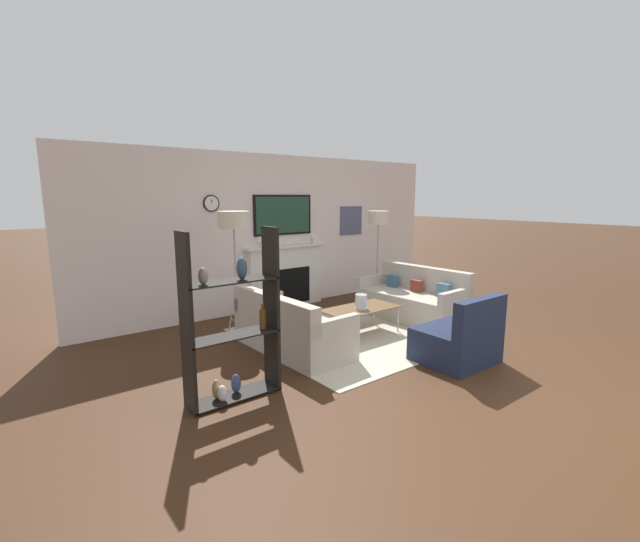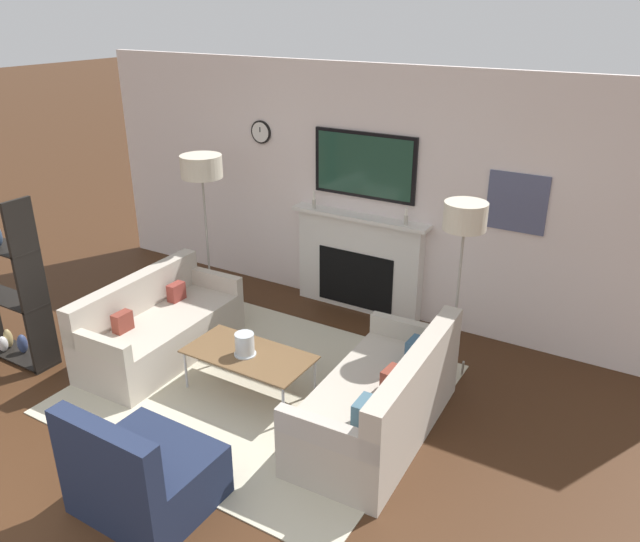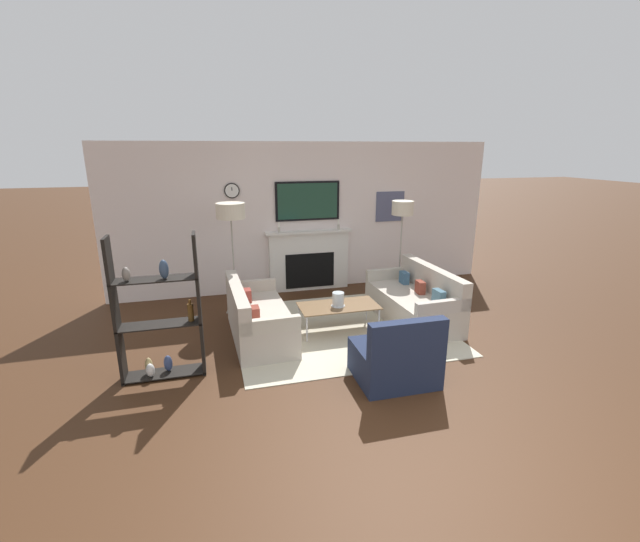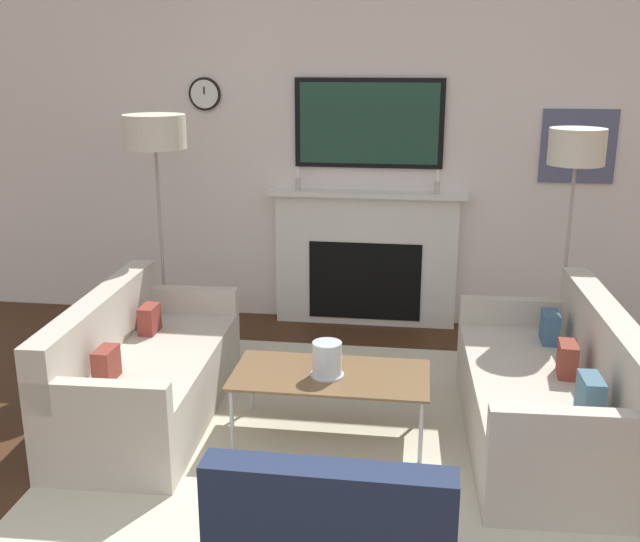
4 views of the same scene
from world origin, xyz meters
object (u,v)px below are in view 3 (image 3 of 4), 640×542
armchair (396,359)px  coffee_table (339,307)px  couch_left (257,319)px  shelf_unit (159,316)px  floor_lamp_left (231,212)px  couch_right (415,302)px  hurricane_candle (338,300)px  floor_lamp_right (403,210)px

armchair → coffee_table: armchair is taller
couch_left → shelf_unit: size_ratio=1.02×
floor_lamp_left → couch_right: bearing=-21.5°
floor_lamp_left → coffee_table: bearing=-38.9°
hurricane_candle → armchair: bearing=-81.0°
coffee_table → couch_right: bearing=3.6°
couch_left → floor_lamp_left: (-0.22, 1.05, 1.36)m
coffee_table → shelf_unit: 2.49m
armchair → floor_lamp_left: 3.37m
armchair → floor_lamp_left: size_ratio=0.49×
armchair → shelf_unit: (-2.58, 0.81, 0.49)m
couch_left → floor_lamp_left: size_ratio=0.96×
couch_right → armchair: size_ratio=2.01×
couch_right → shelf_unit: shelf_unit is taller
armchair → floor_lamp_right: size_ratio=0.51×
armchair → floor_lamp_left: floor_lamp_left is taller
couch_right → floor_lamp_right: bearing=78.3°
shelf_unit → hurricane_candle: bearing=15.8°
couch_right → floor_lamp_left: bearing=158.5°
couch_left → couch_right: bearing=0.1°
hurricane_candle → floor_lamp_right: (1.50, 1.15, 1.08)m
floor_lamp_left → floor_lamp_right: floor_lamp_left is taller
couch_right → couch_left: bearing=-179.9°
floor_lamp_left → floor_lamp_right: 2.88m
floor_lamp_right → shelf_unit: floor_lamp_right is taller
couch_left → floor_lamp_right: size_ratio=0.99×
armchair → floor_lamp_left: bearing=121.5°
floor_lamp_right → shelf_unit: bearing=-154.7°
hurricane_candle → couch_right: bearing=4.8°
floor_lamp_left → floor_lamp_right: bearing=0.0°
couch_left → couch_right: 2.44m
couch_right → coffee_table: 1.27m
couch_right → armchair: bearing=-123.5°
shelf_unit → floor_lamp_right: bearing=25.3°
floor_lamp_left → floor_lamp_right: size_ratio=1.03×
coffee_table → floor_lamp_right: floor_lamp_right is taller
coffee_table → shelf_unit: bearing=-163.7°
couch_left → armchair: bearing=-48.6°
armchair → shelf_unit: shelf_unit is taller
floor_lamp_left → couch_left: bearing=-78.1°
floor_lamp_right → floor_lamp_left: bearing=180.0°
couch_left → shelf_unit: bearing=-147.1°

